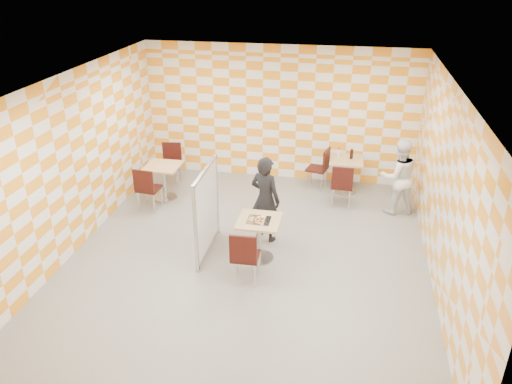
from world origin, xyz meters
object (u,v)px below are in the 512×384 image
chair_main_front (244,254)px  soda_bottle (351,154)px  sport_bottle (338,152)px  partition (207,211)px  man_dark (265,199)px  chair_second_front (342,183)px  chair_empty_near (147,186)px  second_table (346,170)px  man_white (398,177)px  main_table (259,232)px  empty_table (164,176)px  chair_second_side (321,166)px  chair_empty_far (171,160)px

chair_main_front → soda_bottle: 4.09m
sport_bottle → partition: bearing=-124.3°
man_dark → chair_second_front: bearing=-107.7°
chair_empty_near → chair_main_front: bearing=-40.4°
second_table → sport_bottle: sport_bottle is taller
chair_empty_near → soda_bottle: soda_bottle is taller
man_dark → soda_bottle: man_dark is taller
chair_empty_near → man_white: man_white is taller
main_table → empty_table: bearing=141.1°
chair_empty_near → sport_bottle: (3.67, 1.81, 0.29)m
chair_second_side → man_dark: man_dark is taller
empty_table → man_dark: bearing=-27.4°
main_table → chair_empty_far: bearing=132.5°
main_table → chair_main_front: chair_main_front is taller
man_dark → chair_empty_far: bearing=-15.9°
partition → soda_bottle: 3.77m
chair_empty_far → chair_second_front: bearing=-7.8°
empty_table → partition: bearing=-51.3°
second_table → chair_empty_near: bearing=-156.6°
chair_second_side → man_white: size_ratio=0.60×
chair_main_front → sport_bottle: sport_bottle is taller
main_table → chair_main_front: bearing=-96.6°
chair_second_front → chair_second_side: bearing=119.8°
chair_main_front → chair_empty_near: 3.17m
partition → man_dark: size_ratio=0.98×
main_table → soda_bottle: size_ratio=3.26×
chair_second_front → chair_empty_far: (-3.78, 0.52, 0.00)m
man_white → soda_bottle: man_white is taller
main_table → chair_second_side: 3.13m
chair_second_side → chair_empty_far: bearing=-174.5°
chair_second_side → partition: (-1.73, -2.94, 0.25)m
chair_empty_near → soda_bottle: bearing=23.7°
second_table → man_dark: man_dark is taller
chair_empty_far → man_white: 4.87m
main_table → sport_bottle: size_ratio=3.75×
man_white → chair_empty_near: bearing=-6.5°
second_table → man_white: bearing=-37.5°
chair_main_front → chair_second_side: 3.88m
main_table → chair_empty_near: 2.82m
chair_empty_near → soda_bottle: size_ratio=4.02×
man_white → chair_second_front: bearing=-16.5°
chair_main_front → partition: bearing=134.7°
partition → soda_bottle: (2.35, 2.95, 0.06)m
sport_bottle → man_white: bearing=-37.4°
chair_main_front → main_table: bearing=83.4°
man_dark → sport_bottle: man_dark is taller
chair_empty_near → sport_bottle: sport_bottle is taller
chair_second_front → soda_bottle: soda_bottle is taller
partition → soda_bottle: bearing=51.5°
second_table → empty_table: same height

